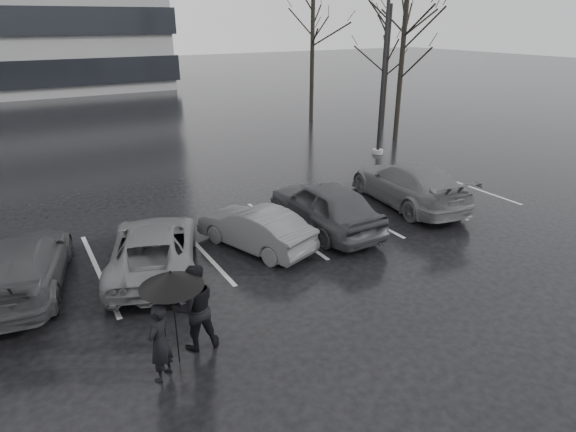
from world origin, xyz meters
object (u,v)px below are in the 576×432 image
(car_west_b, at_px, (154,248))
(lamp_post, at_px, (384,62))
(car_west_c, at_px, (22,265))
(tree_ne, at_px, (386,65))
(pedestrian_left, at_px, (160,342))
(tree_east, at_px, (401,63))
(pedestrian_right, at_px, (195,307))
(tree_north, at_px, (312,52))
(car_east, at_px, (408,184))
(car_main, at_px, (325,205))
(car_west_a, at_px, (255,228))

(car_west_b, relative_size, lamp_post, 0.48)
(car_west_c, distance_m, tree_ne, 24.27)
(pedestrian_left, bearing_deg, tree_east, 174.84)
(car_west_b, relative_size, pedestrian_right, 2.52)
(tree_north, bearing_deg, car_east, -110.32)
(car_west_b, bearing_deg, car_east, -158.48)
(car_east, relative_size, tree_north, 0.61)
(car_main, xyz_separation_m, car_west_b, (-5.38, -0.03, -0.13))
(tree_ne, bearing_deg, pedestrian_left, -139.66)
(car_west_b, relative_size, tree_east, 0.57)
(car_west_b, height_order, tree_north, tree_north)
(tree_east, bearing_deg, car_east, -129.73)
(tree_east, bearing_deg, tree_north, 98.13)
(car_west_b, relative_size, pedestrian_left, 2.93)
(pedestrian_right, xyz_separation_m, tree_east, (15.83, 11.75, 3.09))
(car_west_c, xyz_separation_m, pedestrian_left, (1.96, -4.78, 0.11))
(car_main, relative_size, lamp_post, 0.48)
(car_west_c, relative_size, tree_ne, 0.66)
(car_main, height_order, car_west_c, car_main)
(car_west_a, height_order, car_west_b, car_west_b)
(car_main, height_order, pedestrian_right, pedestrian_right)
(car_west_c, bearing_deg, car_main, -171.50)
(lamp_post, height_order, tree_ne, lamp_post)
(pedestrian_left, bearing_deg, car_east, 162.30)
(car_main, bearing_deg, tree_east, -141.44)
(pedestrian_left, bearing_deg, tree_north, -170.68)
(car_main, height_order, tree_east, tree_east)
(car_west_b, bearing_deg, tree_east, -133.26)
(car_east, xyz_separation_m, tree_east, (6.48, 7.79, 3.25))
(car_east, bearing_deg, tree_ne, -119.39)
(pedestrian_left, bearing_deg, lamp_post, 175.35)
(car_west_b, xyz_separation_m, pedestrian_left, (-1.05, -4.15, 0.14))
(pedestrian_left, distance_m, tree_north, 25.14)
(car_west_c, relative_size, tree_east, 0.58)
(car_east, height_order, tree_east, tree_east)
(car_main, height_order, pedestrian_left, pedestrian_left)
(car_west_a, relative_size, tree_north, 0.43)
(car_west_a, relative_size, car_west_c, 0.80)
(car_west_c, distance_m, tree_east, 20.41)
(car_west_a, relative_size, pedestrian_left, 2.36)
(tree_east, bearing_deg, car_west_a, -147.07)
(car_main, xyz_separation_m, pedestrian_left, (-6.43, -4.18, 0.01))
(pedestrian_left, relative_size, tree_ne, 0.22)
(car_west_a, bearing_deg, lamp_post, -166.70)
(car_main, bearing_deg, pedestrian_left, 33.24)
(pedestrian_right, bearing_deg, tree_north, -122.02)
(pedestrian_right, bearing_deg, car_main, -140.59)
(lamp_post, relative_size, tree_north, 1.11)
(tree_east, distance_m, tree_ne, 4.74)
(car_main, distance_m, car_west_a, 2.51)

